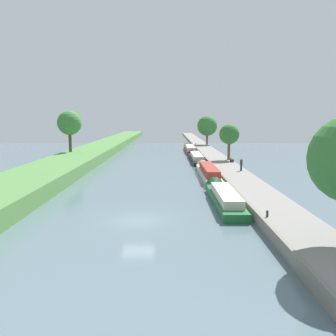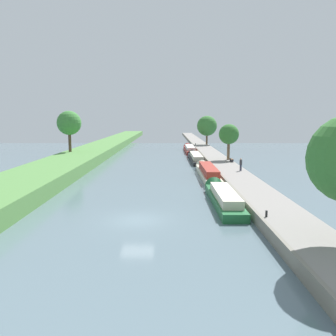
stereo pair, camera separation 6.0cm
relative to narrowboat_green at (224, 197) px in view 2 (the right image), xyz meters
name	(u,v)px [view 2 (the right image)]	position (x,y,z in m)	size (l,w,h in m)	color
ground_plane	(138,220)	(-7.41, -5.52, -0.58)	(160.00, 160.00, 0.00)	slate
right_towpath	(281,215)	(3.48, -5.52, -0.14)	(3.80, 260.00, 0.87)	gray
stone_quay	(254,214)	(1.46, -5.52, -0.12)	(0.25, 260.00, 0.92)	gray
narrowboat_green	(224,197)	(0.00, 0.00, 0.00)	(2.04, 12.86, 2.03)	#1E6033
narrowboat_cream	(208,172)	(0.18, 14.21, 0.07)	(1.95, 15.33, 2.15)	beige
narrowboat_black	(197,157)	(-0.05, 31.44, 0.00)	(1.98, 16.22, 2.02)	black
narrowboat_red	(191,149)	(-0.11, 48.55, 0.01)	(2.12, 16.76, 2.06)	maroon
tree_rightbank_midnear	(230,134)	(4.90, 25.71, 4.44)	(3.28, 3.28, 5.83)	brown
tree_rightbank_midfar	(208,126)	(4.86, 57.71, 5.03)	(5.07, 5.07, 7.30)	brown
tree_leftbank_downstream	(70,123)	(-22.65, 31.02, 6.18)	(4.28, 4.28, 7.29)	#4C3828
person_walking	(242,164)	(4.45, 13.65, 1.16)	(0.34, 0.34, 1.66)	#282D42
mooring_bollard_near	(268,214)	(1.88, -7.58, 0.51)	(0.16, 0.16, 0.45)	black
mooring_bollard_far	(197,144)	(1.88, 56.21, 0.51)	(0.16, 0.16, 0.45)	black
park_bench	(233,160)	(4.93, 22.93, 0.64)	(0.44, 1.50, 0.47)	#333338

